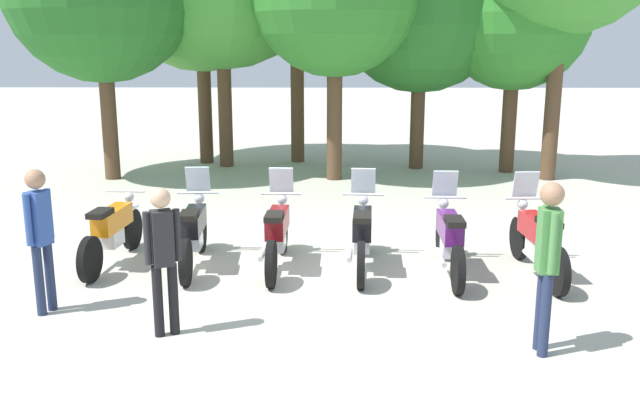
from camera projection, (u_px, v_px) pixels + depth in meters
ground_plane at (320, 268)px, 9.83m from camera, size 80.00×80.00×0.00m
motorcycle_0 at (112, 231)px, 9.95m from camera, size 0.62×2.19×0.99m
motorcycle_1 at (194, 232)px, 9.84m from camera, size 0.62×2.19×1.37m
motorcycle_2 at (277, 233)px, 9.78m from camera, size 0.62×2.19×1.37m
motorcycle_3 at (362, 234)px, 9.73m from camera, size 0.62×2.19×1.37m
motorcycle_4 at (449, 238)px, 9.53m from camera, size 0.62×2.19×1.37m
motorcycle_5 at (537, 239)px, 9.47m from camera, size 0.62×2.19×1.37m
person_0 at (40, 229)px, 8.01m from camera, size 0.30×0.40×1.76m
person_1 at (548, 253)px, 6.93m from camera, size 0.25×0.40×1.83m
person_2 at (163, 250)px, 7.39m from camera, size 0.40×0.29×1.68m
tree_5 at (421, 4)px, 16.74m from camera, size 4.39×4.39×6.32m
tree_6 at (516, 15)px, 16.30m from camera, size 3.62×3.62×5.65m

